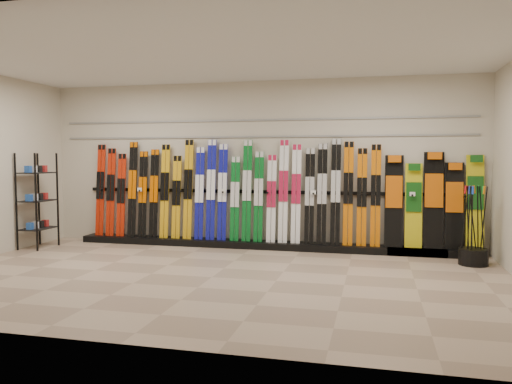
# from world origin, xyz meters

# --- Properties ---
(floor) EXTENTS (8.00, 8.00, 0.00)m
(floor) POSITION_xyz_m (0.00, 0.00, 0.00)
(floor) COLOR gray
(floor) RESTS_ON ground
(back_wall) EXTENTS (8.00, 0.00, 8.00)m
(back_wall) POSITION_xyz_m (0.00, 2.50, 1.50)
(back_wall) COLOR beige
(back_wall) RESTS_ON floor
(ceiling) EXTENTS (8.00, 8.00, 0.00)m
(ceiling) POSITION_xyz_m (0.00, 0.00, 3.00)
(ceiling) COLOR silver
(ceiling) RESTS_ON back_wall
(ski_rack_base) EXTENTS (8.00, 0.40, 0.12)m
(ski_rack_base) POSITION_xyz_m (0.22, 2.28, 0.06)
(ski_rack_base) COLOR black
(ski_rack_base) RESTS_ON floor
(skis) EXTENTS (5.37, 0.20, 1.83)m
(skis) POSITION_xyz_m (-0.44, 2.31, 0.98)
(skis) COLOR #B91E06
(skis) RESTS_ON ski_rack_base
(snowboards) EXTENTS (1.57, 0.25, 1.60)m
(snowboards) POSITION_xyz_m (3.08, 2.36, 0.87)
(snowboards) COLOR black
(snowboards) RESTS_ON ski_rack_base
(accessory_rack) EXTENTS (0.40, 0.60, 1.70)m
(accessory_rack) POSITION_xyz_m (-3.75, 1.38, 0.85)
(accessory_rack) COLOR black
(accessory_rack) RESTS_ON floor
(pole_bin) EXTENTS (0.43, 0.43, 0.25)m
(pole_bin) POSITION_xyz_m (3.60, 1.66, 0.12)
(pole_bin) COLOR black
(pole_bin) RESTS_ON floor
(ski_poles) EXTENTS (0.36, 0.29, 1.18)m
(ski_poles) POSITION_xyz_m (3.59, 1.66, 0.61)
(ski_poles) COLOR black
(ski_poles) RESTS_ON pole_bin
(slatwall_rail_0) EXTENTS (7.60, 0.02, 0.03)m
(slatwall_rail_0) POSITION_xyz_m (0.00, 2.48, 2.00)
(slatwall_rail_0) COLOR gray
(slatwall_rail_0) RESTS_ON back_wall
(slatwall_rail_1) EXTENTS (7.60, 0.02, 0.03)m
(slatwall_rail_1) POSITION_xyz_m (0.00, 2.48, 2.30)
(slatwall_rail_1) COLOR gray
(slatwall_rail_1) RESTS_ON back_wall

